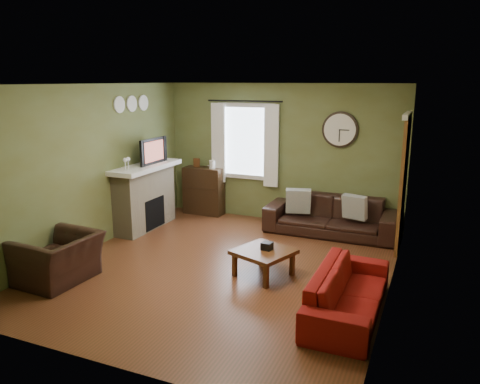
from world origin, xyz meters
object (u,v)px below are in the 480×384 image
at_px(sofa_brown, 331,216).
at_px(sofa_red, 348,292).
at_px(armchair, 58,259).
at_px(bookshelf, 204,191).
at_px(coffee_table, 264,263).

bearing_deg(sofa_brown, sofa_red, -73.61).
height_order(sofa_red, armchair, armchair).
relative_size(bookshelf, sofa_red, 0.52).
relative_size(sofa_brown, coffee_table, 3.20).
xyz_separation_m(armchair, coffee_table, (2.47, 1.25, -0.13)).
distance_m(sofa_red, coffee_table, 1.42).
bearing_deg(coffee_table, bookshelf, 131.83).
bearing_deg(coffee_table, sofa_red, -26.19).
distance_m(sofa_brown, armchair, 4.51).
relative_size(bookshelf, sofa_brown, 0.42).
xyz_separation_m(sofa_brown, sofa_red, (0.83, -2.81, -0.06)).
relative_size(bookshelf, armchair, 0.96).
bearing_deg(bookshelf, sofa_red, -41.58).
relative_size(sofa_brown, armchair, 2.29).
xyz_separation_m(bookshelf, armchair, (-0.28, -3.70, -0.15)).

